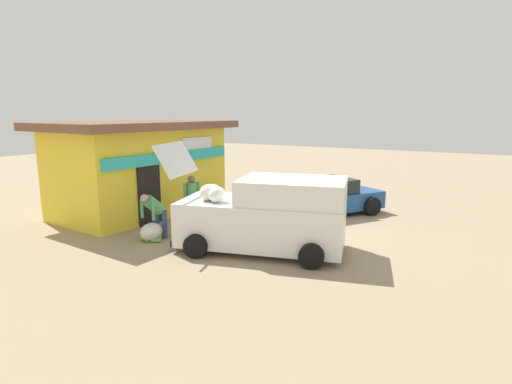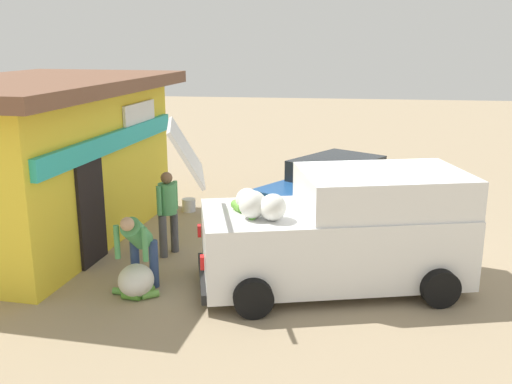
{
  "view_description": "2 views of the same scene",
  "coord_description": "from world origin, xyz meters",
  "px_view_note": "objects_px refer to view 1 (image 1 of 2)",
  "views": [
    {
      "loc": [
        -10.28,
        -4.44,
        3.6
      ],
      "look_at": [
        1.12,
        2.08,
        1.03
      ],
      "focal_mm": 28.89,
      "sensor_mm": 36.0,
      "label": 1
    },
    {
      "loc": [
        -10.33,
        0.62,
        4.03
      ],
      "look_at": [
        0.93,
        2.18,
        1.0
      ],
      "focal_mm": 40.84,
      "sensor_mm": 36.0,
      "label": 2
    }
  ],
  "objects_px": {
    "storefront_bar": "(141,166)",
    "customer_bending": "(155,210)",
    "unloaded_banana_pile": "(151,232)",
    "vendor_standing": "(192,197)",
    "delivery_van": "(267,215)",
    "paint_bucket": "(232,203)",
    "parked_sedan": "(323,198)"
  },
  "relations": [
    {
      "from": "storefront_bar",
      "to": "customer_bending",
      "type": "bearing_deg",
      "value": -129.36
    },
    {
      "from": "storefront_bar",
      "to": "unloaded_banana_pile",
      "type": "height_order",
      "value": "storefront_bar"
    },
    {
      "from": "storefront_bar",
      "to": "customer_bending",
      "type": "height_order",
      "value": "storefront_bar"
    },
    {
      "from": "vendor_standing",
      "to": "unloaded_banana_pile",
      "type": "bearing_deg",
      "value": 179.41
    },
    {
      "from": "delivery_van",
      "to": "customer_bending",
      "type": "xyz_separation_m",
      "value": [
        -0.71,
        3.25,
        -0.12
      ]
    },
    {
      "from": "vendor_standing",
      "to": "delivery_van",
      "type": "bearing_deg",
      "value": -106.61
    },
    {
      "from": "vendor_standing",
      "to": "paint_bucket",
      "type": "xyz_separation_m",
      "value": [
        2.84,
        0.34,
        -0.78
      ]
    },
    {
      "from": "storefront_bar",
      "to": "paint_bucket",
      "type": "distance_m",
      "value": 3.65
    },
    {
      "from": "storefront_bar",
      "to": "parked_sedan",
      "type": "xyz_separation_m",
      "value": [
        2.84,
        -5.88,
        -1.08
      ]
    },
    {
      "from": "storefront_bar",
      "to": "unloaded_banana_pile",
      "type": "distance_m",
      "value": 3.91
    },
    {
      "from": "storefront_bar",
      "to": "paint_bucket",
      "type": "bearing_deg",
      "value": -46.64
    },
    {
      "from": "vendor_standing",
      "to": "unloaded_banana_pile",
      "type": "relative_size",
      "value": 1.82
    },
    {
      "from": "customer_bending",
      "to": "vendor_standing",
      "type": "bearing_deg",
      "value": -0.31
    },
    {
      "from": "parked_sedan",
      "to": "unloaded_banana_pile",
      "type": "distance_m",
      "value": 6.13
    },
    {
      "from": "parked_sedan",
      "to": "paint_bucket",
      "type": "bearing_deg",
      "value": 99.26
    },
    {
      "from": "vendor_standing",
      "to": "customer_bending",
      "type": "xyz_separation_m",
      "value": [
        -1.68,
        0.01,
        -0.1
      ]
    },
    {
      "from": "storefront_bar",
      "to": "customer_bending",
      "type": "xyz_separation_m",
      "value": [
        -2.24,
        -2.74,
        -0.84
      ]
    },
    {
      "from": "storefront_bar",
      "to": "vendor_standing",
      "type": "distance_m",
      "value": 2.9
    },
    {
      "from": "customer_bending",
      "to": "unloaded_banana_pile",
      "type": "bearing_deg",
      "value": 176.47
    },
    {
      "from": "paint_bucket",
      "to": "vendor_standing",
      "type": "bearing_deg",
      "value": -173.24
    },
    {
      "from": "customer_bending",
      "to": "unloaded_banana_pile",
      "type": "relative_size",
      "value": 1.53
    },
    {
      "from": "parked_sedan",
      "to": "unloaded_banana_pile",
      "type": "xyz_separation_m",
      "value": [
        -5.24,
        3.15,
        -0.38
      ]
    },
    {
      "from": "delivery_van",
      "to": "vendor_standing",
      "type": "relative_size",
      "value": 3.13
    },
    {
      "from": "paint_bucket",
      "to": "storefront_bar",
      "type": "bearing_deg",
      "value": 133.36
    },
    {
      "from": "delivery_van",
      "to": "paint_bucket",
      "type": "height_order",
      "value": "delivery_van"
    },
    {
      "from": "storefront_bar",
      "to": "parked_sedan",
      "type": "height_order",
      "value": "storefront_bar"
    },
    {
      "from": "storefront_bar",
      "to": "parked_sedan",
      "type": "relative_size",
      "value": 1.5
    },
    {
      "from": "delivery_van",
      "to": "parked_sedan",
      "type": "bearing_deg",
      "value": 1.45
    },
    {
      "from": "vendor_standing",
      "to": "paint_bucket",
      "type": "bearing_deg",
      "value": 6.76
    },
    {
      "from": "delivery_van",
      "to": "vendor_standing",
      "type": "bearing_deg",
      "value": 73.39
    },
    {
      "from": "parked_sedan",
      "to": "vendor_standing",
      "type": "xyz_separation_m",
      "value": [
        -3.4,
        3.13,
        0.33
      ]
    },
    {
      "from": "parked_sedan",
      "to": "delivery_van",
      "type": "bearing_deg",
      "value": -178.55
    }
  ]
}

